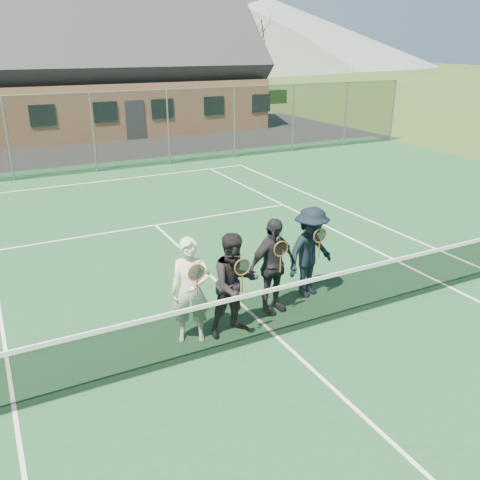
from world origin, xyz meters
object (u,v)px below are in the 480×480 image
Objects in this scene: player_b at (235,285)px; player_c at (272,266)px; player_a at (191,290)px; tennis_net at (277,310)px; player_d at (310,252)px; clubhouse at (120,57)px.

player_c is (0.95, 0.37, 0.00)m from player_b.
player_a is 1.00× the size of player_c.
player_a is at bearing 155.06° from tennis_net.
clubhouse is at bearing 83.47° from player_d.
player_b and player_d have the same top height.
player_d is (-2.63, -22.94, -3.07)m from clubhouse.
player_b is (-0.55, 0.46, 0.38)m from tennis_net.
player_a and player_d have the same top height.
player_d is (1.93, 0.60, -0.00)m from player_b.
player_a is 1.69m from player_c.
player_c is at bearing 21.45° from player_b.
player_b is at bearing -100.95° from clubhouse.
player_d is at bearing 37.62° from tennis_net.
player_a is (-1.28, 0.60, 0.38)m from tennis_net.
tennis_net is 0.75× the size of clubhouse.
clubhouse is (4.00, 24.00, 3.45)m from tennis_net.
player_d reaches higher than tennis_net.
player_c is 1.01m from player_d.
player_c and player_d have the same top height.
tennis_net is 6.49× the size of player_d.
tennis_net is at bearing -99.46° from clubhouse.
player_a is 1.00× the size of player_d.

